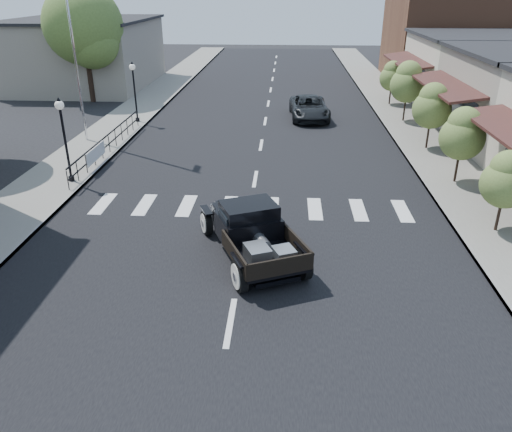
{
  "coord_description": "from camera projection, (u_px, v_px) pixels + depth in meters",
  "views": [
    {
      "loc": [
        1.23,
        -12.96,
        7.55
      ],
      "look_at": [
        0.38,
        1.13,
        1.0
      ],
      "focal_mm": 35.0,
      "sensor_mm": 36.0,
      "label": 1
    }
  ],
  "objects": [
    {
      "name": "small_tree_b",
      "position": [
        460.0,
        147.0,
        20.08
      ],
      "size": [
        1.79,
        1.79,
        2.98
      ],
      "primitive_type": null,
      "color": "#5B7133",
      "rests_on": "sidewalk_right"
    },
    {
      "name": "ground",
      "position": [
        241.0,
        262.0,
        14.98
      ],
      "size": [
        120.0,
        120.0,
        0.0
      ],
      "primitive_type": "plane",
      "color": "black",
      "rests_on": "ground"
    },
    {
      "name": "big_tree_far",
      "position": [
        86.0,
        44.0,
        33.94
      ],
      "size": [
        5.28,
        5.28,
        7.76
      ],
      "primitive_type": null,
      "color": "#4D672C",
      "rests_on": "ground"
    },
    {
      "name": "road_markings",
      "position": [
        259.0,
        157.0,
        24.03
      ],
      "size": [
        12.0,
        60.0,
        0.06
      ],
      "primitive_type": null,
      "color": "silver",
      "rests_on": "ground"
    },
    {
      "name": "road",
      "position": [
        264.0,
        130.0,
        28.56
      ],
      "size": [
        14.0,
        80.0,
        0.02
      ],
      "primitive_type": "cube",
      "color": "black",
      "rests_on": "ground"
    },
    {
      "name": "railing",
      "position": [
        109.0,
        142.0,
        24.16
      ],
      "size": [
        0.08,
        10.0,
        1.0
      ],
      "primitive_type": null,
      "color": "black",
      "rests_on": "sidewalk_left"
    },
    {
      "name": "banner",
      "position": [
        97.0,
        159.0,
        22.42
      ],
      "size": [
        0.04,
        2.2,
        0.6
      ],
      "primitive_type": null,
      "color": "silver",
      "rests_on": "sidewalk_left"
    },
    {
      "name": "storefront_far",
      "position": [
        494.0,
        73.0,
        33.14
      ],
      "size": [
        10.0,
        9.0,
        4.5
      ],
      "primitive_type": "cube",
      "color": "beige",
      "rests_on": "ground"
    },
    {
      "name": "small_tree_a",
      "position": [
        503.0,
        193.0,
        16.04
      ],
      "size": [
        1.58,
        1.58,
        2.64
      ],
      "primitive_type": null,
      "color": "#5B7133",
      "rests_on": "sidewalk_right"
    },
    {
      "name": "second_car",
      "position": [
        309.0,
        108.0,
        30.72
      ],
      "size": [
        2.5,
        4.94,
        1.34
      ],
      "primitive_type": "imported",
      "rotation": [
        0.0,
        0.0,
        0.06
      ],
      "color": "black",
      "rests_on": "ground"
    },
    {
      "name": "flagpole",
      "position": [
        68.0,
        8.0,
        23.58
      ],
      "size": [
        0.12,
        0.12,
        12.82
      ],
      "primitive_type": "cylinder",
      "color": "silver",
      "rests_on": "sidewalk_left"
    },
    {
      "name": "small_tree_e",
      "position": [
        391.0,
        83.0,
        33.6
      ],
      "size": [
        1.65,
        1.65,
        2.75
      ],
      "primitive_type": null,
      "color": "#5B7133",
      "rests_on": "sidewalk_right"
    },
    {
      "name": "small_tree_c",
      "position": [
        431.0,
        117.0,
        24.32
      ],
      "size": [
        1.85,
        1.85,
        3.09
      ],
      "primitive_type": null,
      "color": "#5B7133",
      "rests_on": "sidewalk_right"
    },
    {
      "name": "sidewalk_left",
      "position": [
        118.0,
        127.0,
        28.99
      ],
      "size": [
        3.0,
        80.0,
        0.15
      ],
      "primitive_type": "cube",
      "color": "gray",
      "rests_on": "ground"
    },
    {
      "name": "lamp_post_c",
      "position": [
        135.0,
        92.0,
        29.09
      ],
      "size": [
        0.36,
        0.36,
        3.45
      ],
      "primitive_type": null,
      "color": "black",
      "rests_on": "sidewalk_left"
    },
    {
      "name": "lamp_post_b",
      "position": [
        65.0,
        141.0,
        20.03
      ],
      "size": [
        0.36,
        0.36,
        3.45
      ],
      "primitive_type": null,
      "color": "black",
      "rests_on": "sidewalk_left"
    },
    {
      "name": "low_building_left",
      "position": [
        85.0,
        54.0,
        40.09
      ],
      "size": [
        10.0,
        12.0,
        5.0
      ],
      "primitive_type": "cube",
      "color": "gray",
      "rests_on": "ground"
    },
    {
      "name": "small_tree_d",
      "position": [
        406.0,
        92.0,
        29.3
      ],
      "size": [
        2.01,
        2.01,
        3.35
      ],
      "primitive_type": null,
      "color": "#5B7133",
      "rests_on": "sidewalk_right"
    },
    {
      "name": "sidewalk_right",
      "position": [
        414.0,
        131.0,
        28.07
      ],
      "size": [
        3.0,
        80.0,
        0.15
      ],
      "primitive_type": "cube",
      "color": "gray",
      "rests_on": "ground"
    },
    {
      "name": "far_building_right",
      "position": [
        458.0,
        38.0,
        41.64
      ],
      "size": [
        11.0,
        10.0,
        7.0
      ],
      "primitive_type": "cube",
      "color": "brown",
      "rests_on": "ground"
    },
    {
      "name": "hotrod_pickup",
      "position": [
        251.0,
        231.0,
        14.94
      ],
      "size": [
        4.04,
        5.4,
        1.7
      ],
      "primitive_type": null,
      "rotation": [
        0.0,
        0.0,
        0.41
      ],
      "color": "black",
      "rests_on": "ground"
    }
  ]
}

